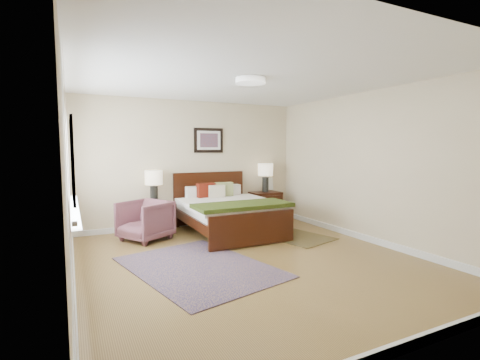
{
  "coord_description": "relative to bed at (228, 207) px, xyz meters",
  "views": [
    {
      "loc": [
        -2.22,
        -4.19,
        1.56
      ],
      "look_at": [
        0.24,
        0.81,
        1.05
      ],
      "focal_mm": 26.0,
      "sensor_mm": 36.0,
      "label": 1
    }
  ],
  "objects": [
    {
      "name": "bed",
      "position": [
        0.0,
        0.0,
        0.0
      ],
      "size": [
        1.63,
        1.96,
        1.05
      ],
      "color": "#351708",
      "rests_on": "ground"
    },
    {
      "name": "ceil_fixture",
      "position": [
        -0.35,
        -1.54,
        1.98
      ],
      "size": [
        0.44,
        0.44,
        0.08
      ],
      "color": "white",
      "rests_on": "ceiling"
    },
    {
      "name": "nightstand_right",
      "position": [
        1.23,
        0.72,
        -0.12
      ],
      "size": [
        0.62,
        0.47,
        0.62
      ],
      "color": "#351708",
      "rests_on": "ground"
    },
    {
      "name": "door",
      "position": [
        -2.58,
        -3.29,
        0.58
      ],
      "size": [
        0.06,
        1.0,
        2.18
      ],
      "color": "silver",
      "rests_on": "ground"
    },
    {
      "name": "lamp_right",
      "position": [
        1.23,
        0.73,
        0.55
      ],
      "size": [
        0.32,
        0.32,
        0.61
      ],
      "color": "black",
      "rests_on": "nightstand_right"
    },
    {
      "name": "floor",
      "position": [
        -0.35,
        -1.54,
        -0.49
      ],
      "size": [
        5.0,
        5.0,
        0.0
      ],
      "primitive_type": "plane",
      "color": "olive",
      "rests_on": "ground"
    },
    {
      "name": "wall_art",
      "position": [
        0.0,
        0.93,
        1.23
      ],
      "size": [
        0.62,
        0.05,
        0.5
      ],
      "color": "black",
      "rests_on": "back_wall"
    },
    {
      "name": "rug_persian",
      "position": [
        -1.1,
        -1.51,
        -0.48
      ],
      "size": [
        1.97,
        2.44,
        0.01
      ],
      "primitive_type": "cube",
      "rotation": [
        0.0,
        0.0,
        0.22
      ],
      "color": "#0D1042",
      "rests_on": "ground"
    },
    {
      "name": "front_wall",
      "position": [
        -0.35,
        -4.04,
        0.76
      ],
      "size": [
        4.5,
        0.04,
        2.5
      ],
      "primitive_type": "cube",
      "color": "beige",
      "rests_on": "ground"
    },
    {
      "name": "armchair",
      "position": [
        -1.45,
        0.19,
        -0.15
      ],
      "size": [
        1.01,
        1.0,
        0.68
      ],
      "primitive_type": "imported",
      "rotation": [
        0.0,
        0.0,
        -1.04
      ],
      "color": "brown",
      "rests_on": "ground"
    },
    {
      "name": "back_wall",
      "position": [
        -0.35,
        0.96,
        0.76
      ],
      "size": [
        4.5,
        0.04,
        2.5
      ],
      "primitive_type": "cube",
      "color": "beige",
      "rests_on": "ground"
    },
    {
      "name": "nightstand_left",
      "position": [
        -1.17,
        0.71,
        -0.07
      ],
      "size": [
        0.45,
        0.41,
        0.54
      ],
      "color": "#351708",
      "rests_on": "ground"
    },
    {
      "name": "ceiling",
      "position": [
        -0.35,
        -1.54,
        2.01
      ],
      "size": [
        4.5,
        5.0,
        0.02
      ],
      "primitive_type": "cube",
      "color": "white",
      "rests_on": "back_wall"
    },
    {
      "name": "left_wall",
      "position": [
        -2.6,
        -1.54,
        0.76
      ],
      "size": [
        0.04,
        5.0,
        2.5
      ],
      "primitive_type": "cube",
      "color": "beige",
      "rests_on": "ground"
    },
    {
      "name": "rug_navy",
      "position": [
        0.95,
        -0.71,
        -0.48
      ],
      "size": [
        1.2,
        1.51,
        0.01
      ],
      "primitive_type": "cube",
      "rotation": [
        0.0,
        0.0,
        0.27
      ],
      "color": "black",
      "rests_on": "ground"
    },
    {
      "name": "right_wall",
      "position": [
        1.9,
        -1.54,
        0.76
      ],
      "size": [
        0.04,
        5.0,
        2.5
      ],
      "primitive_type": "cube",
      "color": "beige",
      "rests_on": "ground"
    },
    {
      "name": "window",
      "position": [
        -2.55,
        -0.84,
        0.89
      ],
      "size": [
        0.11,
        2.72,
        1.32
      ],
      "color": "silver",
      "rests_on": "left_wall"
    },
    {
      "name": "lamp_left",
      "position": [
        -1.17,
        0.73,
        0.47
      ],
      "size": [
        0.32,
        0.32,
        0.61
      ],
      "color": "black",
      "rests_on": "nightstand_left"
    }
  ]
}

